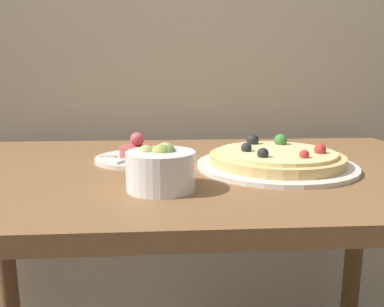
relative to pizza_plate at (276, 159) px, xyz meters
The scene contains 4 objects.
dining_table 0.24m from the pizza_plate, behind, with size 1.33×0.77×0.79m.
pizza_plate is the anchor object (origin of this frame).
tartare_plate 0.34m from the pizza_plate, 164.14° to the left, with size 0.21×0.21×0.07m.
small_bowl 0.31m from the pizza_plate, 149.15° to the right, with size 0.13×0.13×0.09m.
Camera 1 is at (-0.06, -0.48, 1.00)m, focal length 35.00 mm.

